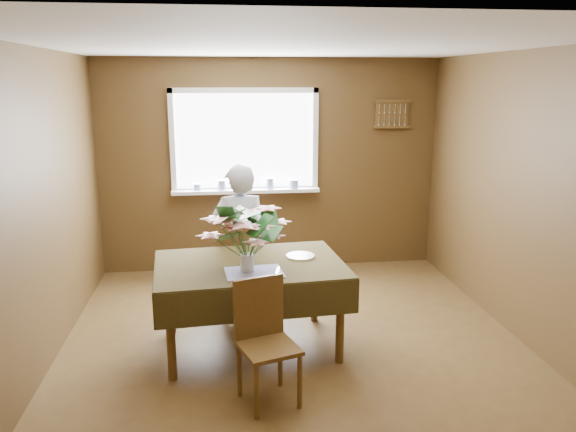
{
  "coord_description": "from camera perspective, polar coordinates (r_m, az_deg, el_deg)",
  "views": [
    {
      "loc": [
        -0.6,
        -4.33,
        2.25
      ],
      "look_at": [
        0.0,
        0.55,
        1.05
      ],
      "focal_mm": 35.0,
      "sensor_mm": 36.0,
      "label": 1
    }
  ],
  "objects": [
    {
      "name": "floor",
      "position": [
        4.92,
        0.81,
        -13.52
      ],
      "size": [
        4.5,
        4.5,
        0.0
      ],
      "primitive_type": "plane",
      "color": "#51391C",
      "rests_on": "ground"
    },
    {
      "name": "ceiling",
      "position": [
        4.38,
        0.92,
        16.98
      ],
      "size": [
        4.5,
        4.5,
        0.0
      ],
      "primitive_type": "plane",
      "rotation": [
        3.14,
        0.0,
        0.0
      ],
      "color": "white",
      "rests_on": "wall_back"
    },
    {
      "name": "wall_back",
      "position": [
        6.68,
        -1.8,
        5.09
      ],
      "size": [
        4.0,
        0.0,
        4.0
      ],
      "primitive_type": "plane",
      "rotation": [
        1.57,
        0.0,
        0.0
      ],
      "color": "brown",
      "rests_on": "floor"
    },
    {
      "name": "wall_front",
      "position": [
        2.39,
        8.44,
        -11.18
      ],
      "size": [
        4.0,
        0.0,
        4.0
      ],
      "primitive_type": "plane",
      "rotation": [
        -1.57,
        0.0,
        0.0
      ],
      "color": "brown",
      "rests_on": "floor"
    },
    {
      "name": "wall_left",
      "position": [
        4.66,
        -24.3,
        0.09
      ],
      "size": [
        0.0,
        4.5,
        4.5
      ],
      "primitive_type": "plane",
      "rotation": [
        1.57,
        0.0,
        1.57
      ],
      "color": "brown",
      "rests_on": "floor"
    },
    {
      "name": "wall_right",
      "position": [
        5.15,
        23.48,
        1.37
      ],
      "size": [
        0.0,
        4.5,
        4.5
      ],
      "primitive_type": "plane",
      "rotation": [
        1.57,
        0.0,
        -1.57
      ],
      "color": "brown",
      "rests_on": "floor"
    },
    {
      "name": "window_assembly",
      "position": [
        6.6,
        -4.31,
        5.85
      ],
      "size": [
        1.72,
        0.2,
        1.22
      ],
      "color": "white",
      "rests_on": "wall_back"
    },
    {
      "name": "spoon_rack",
      "position": [
        6.87,
        10.51,
        10.14
      ],
      "size": [
        0.44,
        0.05,
        0.33
      ],
      "color": "brown",
      "rests_on": "wall_back"
    },
    {
      "name": "dining_table",
      "position": [
        4.73,
        -3.88,
        -5.85
      ],
      "size": [
        1.65,
        1.19,
        0.77
      ],
      "rotation": [
        0.0,
        0.0,
        0.08
      ],
      "color": "brown",
      "rests_on": "floor"
    },
    {
      "name": "chair_far",
      "position": [
        5.46,
        -4.95,
        -4.74
      ],
      "size": [
        0.43,
        0.43,
        0.97
      ],
      "rotation": [
        0.0,
        0.0,
        3.09
      ],
      "color": "brown",
      "rests_on": "floor"
    },
    {
      "name": "chair_near",
      "position": [
        4.07,
        -2.43,
        -11.94
      ],
      "size": [
        0.48,
        0.48,
        0.89
      ],
      "rotation": [
        0.0,
        0.0,
        0.32
      ],
      "color": "brown",
      "rests_on": "floor"
    },
    {
      "name": "seated_woman",
      "position": [
        5.39,
        -4.94,
        -2.56
      ],
      "size": [
        0.59,
        0.43,
        1.49
      ],
      "primitive_type": "imported",
      "rotation": [
        0.0,
        0.0,
        3.28
      ],
      "color": "white",
      "rests_on": "floor"
    },
    {
      "name": "flower_bouquet",
      "position": [
        4.42,
        -4.23,
        -1.68
      ],
      "size": [
        0.58,
        0.58,
        0.49
      ],
      "rotation": [
        0.0,
        0.0,
        -0.22
      ],
      "color": "white",
      "rests_on": "dining_table"
    },
    {
      "name": "side_plate",
      "position": [
        4.86,
        1.28,
        -4.08
      ],
      "size": [
        0.27,
        0.27,
        0.01
      ],
      "primitive_type": "cylinder",
      "rotation": [
        0.0,
        0.0,
        0.1
      ],
      "color": "white",
      "rests_on": "dining_table"
    },
    {
      "name": "table_knife",
      "position": [
        4.47,
        -1.08,
        -5.65
      ],
      "size": [
        0.06,
        0.22,
        0.0
      ],
      "primitive_type": "cube",
      "rotation": [
        0.0,
        0.0,
        -0.2
      ],
      "color": "silver",
      "rests_on": "dining_table"
    }
  ]
}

